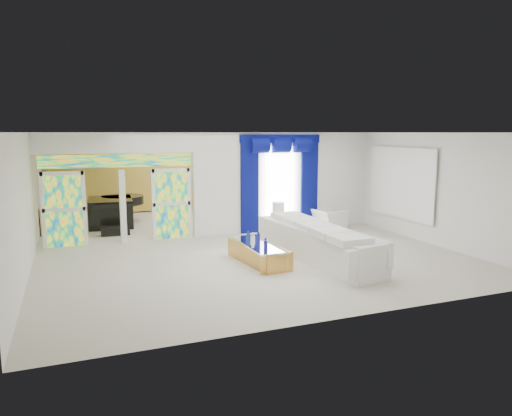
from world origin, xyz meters
name	(u,v)px	position (x,y,z in m)	size (l,w,h in m)	color
floor	(230,241)	(0.00, 0.00, 0.00)	(12.00, 12.00, 0.00)	#B7AF9E
dividing_wall	(286,182)	(2.15, 1.00, 1.50)	(5.70, 0.18, 3.00)	white
dividing_header	(117,143)	(-2.85, 1.00, 2.73)	(4.30, 0.18, 0.55)	white
stained_panel_left	(64,209)	(-4.28, 1.00, 1.00)	(0.95, 0.04, 2.00)	#994C3F
stained_panel_right	(172,204)	(-1.42, 1.00, 1.00)	(0.95, 0.04, 2.00)	#994C3F
stained_transom	(118,161)	(-2.85, 1.00, 2.25)	(4.00, 0.05, 0.35)	#994C3F
window_pane	(280,184)	(1.90, 0.90, 1.45)	(1.00, 0.02, 2.30)	white
blue_drape_left	(250,187)	(0.90, 0.87, 1.40)	(0.55, 0.10, 2.80)	#030E45
blue_drape_right	(309,184)	(2.90, 0.87, 1.40)	(0.55, 0.10, 2.80)	#030E45
blue_pelmet	(280,139)	(1.90, 0.87, 2.82)	(2.60, 0.12, 0.25)	#030E45
wall_mirror	(401,183)	(4.94, -1.00, 1.55)	(0.04, 2.70, 1.90)	white
gold_curtains	(183,172)	(0.00, 5.90, 1.50)	(9.70, 0.12, 2.90)	gold
white_sofa	(316,244)	(1.26, -2.66, 0.39)	(0.87, 4.06, 0.77)	silver
coffee_table	(259,254)	(-0.09, -2.36, 0.22)	(0.66, 1.97, 0.44)	#BF8C3B
console_table	(287,226)	(2.00, 0.56, 0.18)	(1.09, 0.34, 0.36)	white
table_lamp	(278,212)	(1.70, 0.56, 0.65)	(0.36, 0.36, 0.58)	silver
armchair	(328,219)	(3.40, 0.50, 0.32)	(0.97, 0.85, 0.63)	silver
grand_piano	(111,212)	(-2.92, 3.60, 0.45)	(1.34, 1.76, 0.89)	black
piano_bench	(115,231)	(-2.92, 2.00, 0.14)	(0.82, 0.32, 0.27)	black
tv_console	(51,221)	(-4.69, 2.84, 0.41)	(0.56, 0.51, 0.82)	tan
chandelier	(128,144)	(-2.30, 3.40, 2.65)	(0.60, 0.60, 0.60)	gold
decanters	(257,240)	(-0.12, -2.34, 0.54)	(0.17, 1.15, 0.25)	navy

